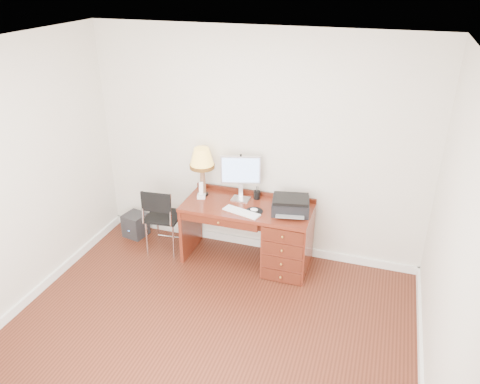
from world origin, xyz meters
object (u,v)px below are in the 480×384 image
(equipment_box, at_px, (136,225))
(desk, at_px, (274,235))
(phone, at_px, (201,193))
(chair, at_px, (161,214))
(printer, at_px, (291,205))
(leg_lamp, at_px, (202,161))
(monitor, at_px, (241,172))

(equipment_box, bearing_deg, desk, 8.75)
(phone, distance_m, chair, 0.57)
(printer, bearing_deg, phone, 167.99)
(leg_lamp, relative_size, chair, 0.69)
(monitor, xyz_separation_m, leg_lamp, (-0.47, -0.05, 0.10))
(phone, height_order, chair, phone)
(desk, relative_size, phone, 7.47)
(leg_lamp, distance_m, phone, 0.39)
(monitor, bearing_deg, chair, -178.88)
(desk, distance_m, phone, 0.99)
(desk, bearing_deg, phone, 178.42)
(chair, relative_size, equipment_box, 2.81)
(desk, distance_m, chair, 1.39)
(printer, distance_m, phone, 1.09)
(desk, relative_size, equipment_box, 4.84)
(monitor, bearing_deg, equipment_box, 166.44)
(leg_lamp, bearing_deg, chair, -153.77)
(printer, relative_size, phone, 2.30)
(printer, bearing_deg, leg_lamp, 164.15)
(printer, bearing_deg, equipment_box, 166.65)
(desk, height_order, printer, printer)
(printer, relative_size, leg_lamp, 0.77)
(desk, xyz_separation_m, chair, (-1.38, -0.13, 0.12))
(leg_lamp, bearing_deg, phone, -84.44)
(monitor, relative_size, chair, 0.62)
(desk, height_order, phone, phone)
(desk, relative_size, printer, 3.24)
(printer, relative_size, equipment_box, 1.49)
(chair, distance_m, equipment_box, 0.68)
(chair, bearing_deg, phone, 13.35)
(desk, relative_size, leg_lamp, 2.49)
(printer, height_order, equipment_box, printer)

